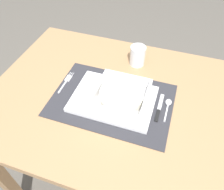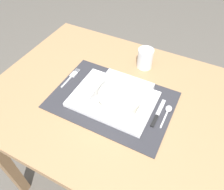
# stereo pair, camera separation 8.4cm
# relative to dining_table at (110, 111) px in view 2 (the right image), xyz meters

# --- Properties ---
(ground_plane) EXTENTS (6.00, 6.00, 0.00)m
(ground_plane) POSITION_rel_dining_table_xyz_m (0.00, 0.00, -0.65)
(ground_plane) COLOR #59544C
(dining_table) EXTENTS (0.96, 0.76, 0.76)m
(dining_table) POSITION_rel_dining_table_xyz_m (0.00, 0.00, 0.00)
(dining_table) COLOR #A37A51
(dining_table) RESTS_ON ground
(placemat) EXTENTS (0.47, 0.32, 0.00)m
(placemat) POSITION_rel_dining_table_xyz_m (0.02, -0.02, 0.11)
(placemat) COLOR #2D2D33
(placemat) RESTS_ON dining_table
(serving_plate) EXTENTS (0.31, 0.22, 0.02)m
(serving_plate) POSITION_rel_dining_table_xyz_m (0.03, -0.02, 0.12)
(serving_plate) COLOR white
(serving_plate) RESTS_ON placemat
(porridge_bowl) EXTENTS (0.19, 0.19, 0.05)m
(porridge_bowl) POSITION_rel_dining_table_xyz_m (0.06, -0.03, 0.15)
(porridge_bowl) COLOR white
(porridge_bowl) RESTS_ON serving_plate
(fork) EXTENTS (0.02, 0.13, 0.00)m
(fork) POSITION_rel_dining_table_xyz_m (-0.19, 0.02, 0.12)
(fork) COLOR silver
(fork) RESTS_ON placemat
(spoon) EXTENTS (0.02, 0.11, 0.01)m
(spoon) POSITION_rel_dining_table_xyz_m (0.23, 0.02, 0.12)
(spoon) COLOR silver
(spoon) RESTS_ON placemat
(butter_knife) EXTENTS (0.01, 0.14, 0.01)m
(butter_knife) POSITION_rel_dining_table_xyz_m (0.21, -0.01, 0.12)
(butter_knife) COLOR black
(butter_knife) RESTS_ON placemat
(drinking_glass) EXTENTS (0.07, 0.07, 0.09)m
(drinking_glass) POSITION_rel_dining_table_xyz_m (0.06, 0.23, 0.15)
(drinking_glass) COLOR white
(drinking_glass) RESTS_ON dining_table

